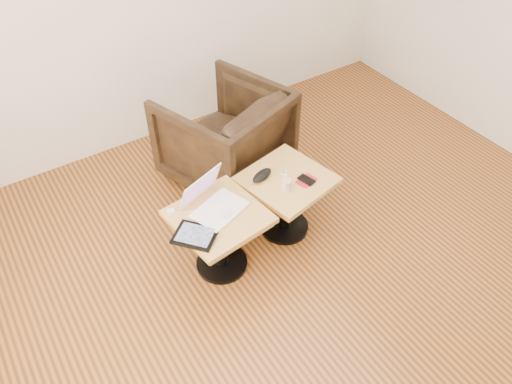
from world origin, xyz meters
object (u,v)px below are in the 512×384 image
laptop (213,202)px  side_table_right (286,191)px  armchair (225,136)px  side_table_left (219,228)px  striped_cup (286,185)px

laptop → side_table_right: bearing=-21.6°
side_table_right → armchair: bearing=81.7°
side_table_left → armchair: (0.51, 0.80, 0.02)m
side_table_left → striped_cup: 0.51m
side_table_left → laptop: size_ratio=1.44×
side_table_right → armchair: 0.76m
side_table_left → striped_cup: size_ratio=7.12×
side_table_right → laptop: 0.58m
laptop → armchair: armchair is taller
side_table_right → armchair: (-0.05, 0.76, 0.02)m
side_table_left → laptop: bearing=77.6°
laptop → armchair: 0.90m
laptop → side_table_left: bearing=-114.8°
armchair → laptop: bearing=37.1°
laptop → striped_cup: size_ratio=4.93×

